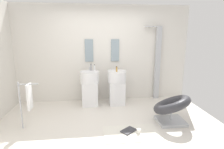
% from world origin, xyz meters
% --- Properties ---
extents(ground_plane, '(4.80, 3.60, 0.04)m').
position_xyz_m(ground_plane, '(0.00, 0.00, -0.02)').
color(ground_plane, silver).
extents(rear_partition, '(4.80, 0.10, 2.60)m').
position_xyz_m(rear_partition, '(0.00, 1.65, 1.30)').
color(rear_partition, silver).
rests_on(rear_partition, ground_plane).
extents(pedestal_sink_left, '(0.48, 0.48, 1.00)m').
position_xyz_m(pedestal_sink_left, '(-0.35, 1.21, 0.49)').
color(pedestal_sink_left, white).
rests_on(pedestal_sink_left, ground_plane).
extents(pedestal_sink_right, '(0.48, 0.48, 1.00)m').
position_xyz_m(pedestal_sink_right, '(0.35, 1.21, 0.49)').
color(pedestal_sink_right, white).
rests_on(pedestal_sink_right, ground_plane).
extents(vanity_mirror_left, '(0.22, 0.03, 0.60)m').
position_xyz_m(vanity_mirror_left, '(-0.35, 1.58, 1.40)').
color(vanity_mirror_left, '#8C9EA8').
extents(vanity_mirror_right, '(0.22, 0.03, 0.60)m').
position_xyz_m(vanity_mirror_right, '(0.35, 1.58, 1.40)').
color(vanity_mirror_right, '#8C9EA8').
extents(shower_column, '(0.49, 0.24, 2.05)m').
position_xyz_m(shower_column, '(1.54, 1.53, 1.08)').
color(shower_column, '#B7BABF').
rests_on(shower_column, ground_plane).
extents(lounge_chair, '(1.10, 1.10, 0.65)m').
position_xyz_m(lounge_chair, '(1.34, 0.02, 0.35)').
color(lounge_chair, '#B7BABF').
rests_on(lounge_chair, ground_plane).
extents(towel_rack, '(0.37, 0.22, 0.95)m').
position_xyz_m(towel_rack, '(-1.53, 0.11, 0.63)').
color(towel_rack, '#B7BABF').
rests_on(towel_rack, ground_plane).
extents(area_rug, '(1.05, 0.62, 0.01)m').
position_xyz_m(area_rug, '(0.42, -0.33, 0.01)').
color(area_rug, white).
rests_on(area_rug, ground_plane).
extents(magazine_charcoal, '(0.34, 0.32, 0.02)m').
position_xyz_m(magazine_charcoal, '(0.38, -0.26, 0.02)').
color(magazine_charcoal, '#38383D').
rests_on(magazine_charcoal, area_rug).
extents(coffee_mug, '(0.07, 0.07, 0.09)m').
position_xyz_m(coffee_mug, '(0.55, -0.35, 0.05)').
color(coffee_mug, white).
rests_on(coffee_mug, area_rug).
extents(soap_bottle_grey, '(0.04, 0.04, 0.18)m').
position_xyz_m(soap_bottle_grey, '(-0.31, 1.33, 0.98)').
color(soap_bottle_grey, '#99999E').
rests_on(soap_bottle_grey, pedestal_sink_left).
extents(soap_bottle_amber, '(0.04, 0.04, 0.14)m').
position_xyz_m(soap_bottle_amber, '(0.33, 1.09, 0.97)').
color(soap_bottle_amber, '#C68C38').
rests_on(soap_bottle_amber, pedestal_sink_right).
extents(soap_bottle_white, '(0.04, 0.04, 0.17)m').
position_xyz_m(soap_bottle_white, '(-0.22, 1.28, 0.98)').
color(soap_bottle_white, white).
rests_on(soap_bottle_white, pedestal_sink_left).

